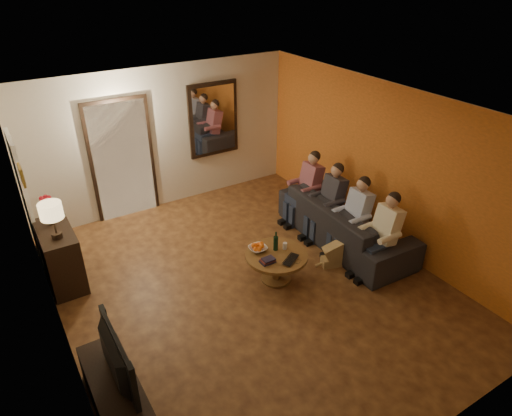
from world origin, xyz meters
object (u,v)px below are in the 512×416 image
tv_stand (116,395)px  dog (339,249)px  dresser (61,256)px  person_b (354,219)px  wine_bottle (276,241)px  person_d (307,190)px  person_a (382,237)px  bowl (258,249)px  coffee_table (276,267)px  tv (109,360)px  person_c (329,204)px  table_lamp (53,221)px  sofa (345,222)px  laptop (294,261)px

tv_stand → dog: size_ratio=2.34×
dresser → person_b: person_b is taller
wine_bottle → dog: bearing=-17.2°
person_d → person_a: bearing=-90.0°
person_a → bowl: (-1.62, 0.85, -0.12)m
wine_bottle → coffee_table: bearing=-116.6°
tv → person_c: 4.37m
coffee_table → wine_bottle: wine_bottle is taller
dresser → bowl: dresser is taller
bowl → table_lamp: bearing=155.0°
sofa → dog: bearing=134.0°
table_lamp → person_a: size_ratio=0.45×
person_a → person_c: 1.20m
person_b → tv: bearing=-167.2°
table_lamp → laptop: 3.28m
person_b → laptop: size_ratio=3.65×
wine_bottle → sofa: bearing=6.5°
person_a → coffee_table: size_ratio=1.32×
person_c → person_d: same height
bowl → wine_bottle: (0.23, -0.12, 0.12)m
sofa → bowl: bearing=94.1°
table_lamp → tv_stand: 2.51m
tv_stand → person_b: 4.21m
person_a → wine_bottle: bearing=152.3°
tv → wine_bottle: bearing=-68.5°
sofa → laptop: (-1.44, -0.55, 0.09)m
person_a → person_b: same height
sofa → bowl: sofa is taller
table_lamp → tv_stand: table_lamp is taller
person_a → bowl: 1.83m
dog → wine_bottle: size_ratio=1.81×
person_a → wine_bottle: person_a is taller
wine_bottle → tv: bearing=-158.5°
dresser → laptop: (2.75, -1.87, 0.03)m
tv_stand → dresser: bearing=90.0°
tv → laptop: 2.85m
tv → wine_bottle: tv is taller
person_a → dog: bearing=134.6°
coffee_table → laptop: 0.38m
person_d → dog: (-0.43, -1.37, -0.32)m
tv_stand → person_c: (4.09, 1.53, 0.38)m
person_c → person_a: bearing=-90.0°
dog → bowl: dog is taller
dresser → dog: bearing=-26.0°
person_d → wine_bottle: bearing=-142.5°
person_a → person_b: 0.60m
person_a → wine_bottle: 1.57m
dresser → person_c: person_c is taller
sofa → wine_bottle: bearing=98.9°
wine_bottle → person_a: bearing=-27.7°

